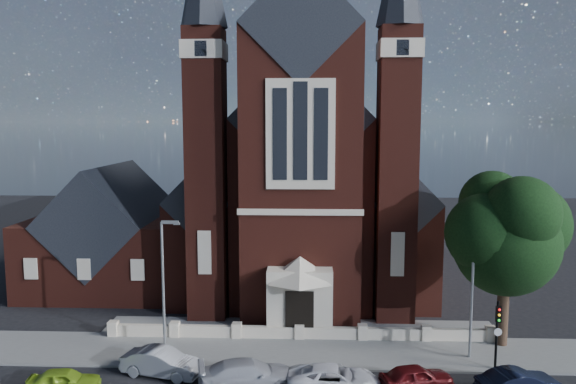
# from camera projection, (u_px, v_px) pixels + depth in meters

# --- Properties ---
(ground) EXTENTS (120.00, 120.00, 0.00)m
(ground) POSITION_uv_depth(u_px,v_px,m) (301.00, 298.00, 44.13)
(ground) COLOR black
(ground) RESTS_ON ground
(pavement_strip) EXTENTS (60.00, 5.00, 0.12)m
(pavement_strip) POSITION_uv_depth(u_px,v_px,m) (299.00, 353.00, 33.72)
(pavement_strip) COLOR slate
(pavement_strip) RESTS_ON ground
(forecourt_paving) EXTENTS (26.00, 3.00, 0.14)m
(forecourt_paving) POSITION_uv_depth(u_px,v_px,m) (300.00, 328.00, 37.69)
(forecourt_paving) COLOR slate
(forecourt_paving) RESTS_ON ground
(forecourt_wall) EXTENTS (24.00, 0.40, 0.90)m
(forecourt_wall) POSITION_uv_depth(u_px,v_px,m) (299.00, 340.00, 35.70)
(forecourt_wall) COLOR beige
(forecourt_wall) RESTS_ON ground
(church) EXTENTS (20.01, 34.90, 29.20)m
(church) POSITION_uv_depth(u_px,v_px,m) (303.00, 184.00, 50.99)
(church) COLOR #511E15
(church) RESTS_ON ground
(parish_hall) EXTENTS (12.00, 12.20, 10.24)m
(parish_hall) POSITION_uv_depth(u_px,v_px,m) (112.00, 239.00, 47.22)
(parish_hall) COLOR #511E15
(parish_hall) RESTS_ON ground
(street_tree) EXTENTS (6.40, 6.60, 10.70)m
(street_tree) POSITION_uv_depth(u_px,v_px,m) (510.00, 237.00, 33.57)
(street_tree) COLOR black
(street_tree) RESTS_ON ground
(street_lamp_left) EXTENTS (1.16, 0.22, 8.09)m
(street_lamp_left) POSITION_uv_depth(u_px,v_px,m) (164.00, 279.00, 32.96)
(street_lamp_left) COLOR gray
(street_lamp_left) RESTS_ON ground
(street_lamp_right) EXTENTS (1.16, 0.22, 8.09)m
(street_lamp_right) POSITION_uv_depth(u_px,v_px,m) (474.00, 283.00, 32.26)
(street_lamp_right) COLOR gray
(street_lamp_right) RESTS_ON ground
(traffic_signal) EXTENTS (0.28, 0.42, 4.00)m
(traffic_signal) POSITION_uv_depth(u_px,v_px,m) (497.00, 326.00, 30.92)
(traffic_signal) COLOR black
(traffic_signal) RESTS_ON ground
(car_lime_van) EXTENTS (3.78, 1.92, 1.23)m
(car_lime_van) POSITION_uv_depth(u_px,v_px,m) (64.00, 381.00, 28.71)
(car_lime_van) COLOR #8BB724
(car_lime_van) RESTS_ON ground
(car_silver_a) EXTENTS (4.69, 2.59, 1.47)m
(car_silver_a) POSITION_uv_depth(u_px,v_px,m) (162.00, 362.00, 30.62)
(car_silver_a) COLOR #93949A
(car_silver_a) RESTS_ON ground
(car_silver_b) EXTENTS (5.54, 3.21, 1.51)m
(car_silver_b) POSITION_uv_depth(u_px,v_px,m) (249.00, 375.00, 29.09)
(car_silver_b) COLOR #B2B3BB
(car_silver_b) RESTS_ON ground
(car_white_suv) EXTENTS (4.84, 2.32, 1.33)m
(car_white_suv) POSITION_uv_depth(u_px,v_px,m) (334.00, 379.00, 28.81)
(car_white_suv) COLOR white
(car_white_suv) RESTS_ON ground
(car_dark_red) EXTENTS (4.17, 2.59, 1.32)m
(car_dark_red) POSITION_uv_depth(u_px,v_px,m) (416.00, 378.00, 28.97)
(car_dark_red) COLOR #510D10
(car_dark_red) RESTS_ON ground
(car_navy) EXTENTS (4.51, 2.52, 1.41)m
(car_navy) POSITION_uv_depth(u_px,v_px,m) (519.00, 384.00, 28.19)
(car_navy) COLOR black
(car_navy) RESTS_ON ground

